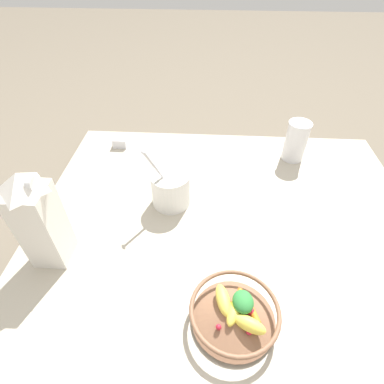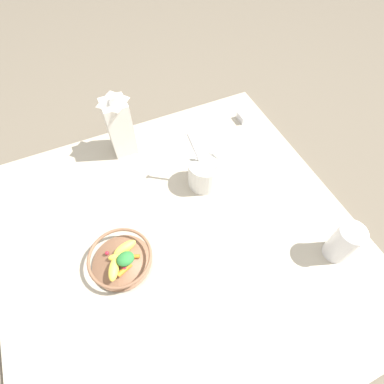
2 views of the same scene
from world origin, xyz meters
The scene contains 7 objects.
ground_plane centered at (0.00, 0.00, 0.00)m, with size 6.00×6.00×0.00m, color #665B4C.
countertop centered at (0.00, 0.00, 0.02)m, with size 1.15×1.15×0.03m.
fruit_bowl centered at (-0.20, -0.01, 0.07)m, with size 0.20×0.20×0.07m.
milk_carton centered at (-0.05, 0.46, 0.17)m, with size 0.09×0.09×0.28m.
yogurt_tub centered at (0.17, 0.17, 0.09)m, with size 0.12×0.13×0.22m.
drinking_cup centered at (0.43, -0.25, 0.11)m, with size 0.08×0.08×0.15m.
spice_jar centered at (0.48, 0.41, 0.05)m, with size 0.05×0.05×0.04m.
Camera 1 is at (-0.51, 0.07, 0.70)m, focal length 28.00 mm.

